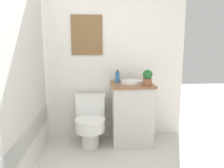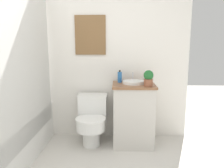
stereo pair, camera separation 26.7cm
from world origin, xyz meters
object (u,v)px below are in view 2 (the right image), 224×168
Objects in this scene: soap_bottle at (120,77)px; sink at (134,82)px; potted_plant at (148,78)px; toilet at (92,119)px.

sink is at bearing -26.26° from soap_bottle.
soap_bottle is 0.84× the size of potted_plant.
toilet is at bearing -161.97° from soap_bottle.
soap_bottle is (0.37, 0.12, 0.55)m from toilet.
toilet is 0.75m from sink.
toilet is 0.94m from potted_plant.
soap_bottle is 0.44m from potted_plant.
soap_bottle is (-0.18, 0.09, 0.05)m from sink.
soap_bottle is at bearing 142.92° from potted_plant.
potted_plant is at bearing -37.08° from soap_bottle.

